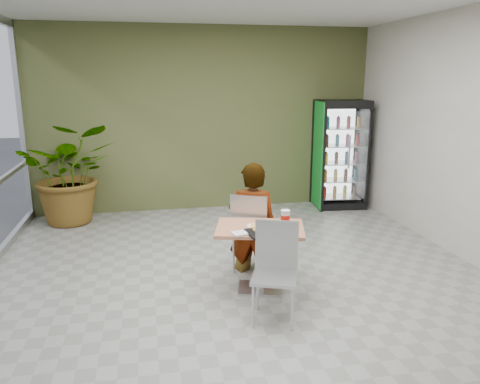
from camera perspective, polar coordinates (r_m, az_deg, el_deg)
The scene contains 12 objects.
ground at distance 5.38m, azimuth 0.62°, elevation -11.87°, with size 7.00×7.00×0.00m, color gray.
room_envelope at distance 4.90m, azimuth 0.67°, elevation 5.24°, with size 6.00×7.00×3.20m, color beige, non-canonical shape.
dining_table at distance 5.16m, azimuth 2.42°, elevation -6.53°, with size 1.08×0.88×0.75m.
chair_far at distance 5.65m, azimuth 1.24°, elevation -4.23°, with size 0.58×0.58×0.99m.
chair_near at distance 4.64m, azimuth 4.35°, elevation -8.58°, with size 0.55×0.55×0.97m.
seated_woman at distance 5.72m, azimuth 1.55°, elevation -4.55°, with size 0.61×0.39×1.66m, color black.
pizza_plate at distance 5.09m, azimuth 1.99°, elevation -4.09°, with size 0.28×0.21×0.03m.
soda_cup at distance 5.12m, azimuth 5.54°, elevation -3.21°, with size 0.10×0.10×0.18m.
napkin_stack at distance 4.85m, azimuth -0.02°, elevation -5.07°, with size 0.15×0.15×0.02m, color silver.
cafeteria_tray at distance 4.88m, azimuth 3.54°, elevation -4.94°, with size 0.44×0.32×0.03m, color black.
beverage_fridge at distance 8.70m, azimuth 12.15°, elevation 4.52°, with size 0.95×0.77×1.93m.
potted_plant at distance 8.04m, azimuth -19.94°, elevation 2.18°, with size 1.48×1.28×1.64m, color #2B6B2B.
Camera 1 is at (-1.02, -4.74, 2.34)m, focal length 35.00 mm.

